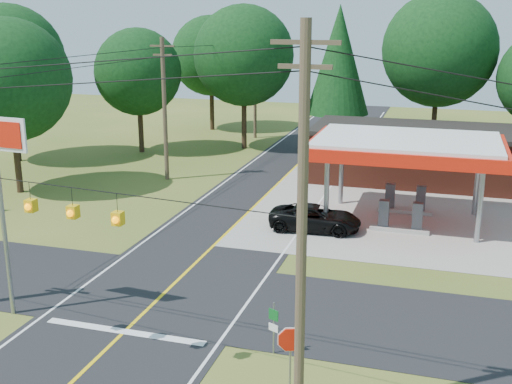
# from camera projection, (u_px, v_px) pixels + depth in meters

# --- Properties ---
(ground) EXTENTS (120.00, 120.00, 0.00)m
(ground) POSITION_uv_depth(u_px,v_px,m) (164.00, 293.00, 27.47)
(ground) COLOR #46591F
(ground) RESTS_ON ground
(main_highway) EXTENTS (8.00, 120.00, 0.02)m
(main_highway) POSITION_uv_depth(u_px,v_px,m) (164.00, 293.00, 27.47)
(main_highway) COLOR black
(main_highway) RESTS_ON ground
(cross_road) EXTENTS (70.00, 7.00, 0.02)m
(cross_road) POSITION_uv_depth(u_px,v_px,m) (164.00, 293.00, 27.46)
(cross_road) COLOR black
(cross_road) RESTS_ON ground
(lane_center_yellow) EXTENTS (0.15, 110.00, 0.00)m
(lane_center_yellow) POSITION_uv_depth(u_px,v_px,m) (164.00, 293.00, 27.46)
(lane_center_yellow) COLOR yellow
(lane_center_yellow) RESTS_ON main_highway
(gas_canopy) EXTENTS (10.60, 7.40, 4.88)m
(gas_canopy) POSITION_uv_depth(u_px,v_px,m) (407.00, 149.00, 35.81)
(gas_canopy) COLOR gray
(gas_canopy) RESTS_ON ground
(convenience_store) EXTENTS (16.40, 7.55, 3.80)m
(convenience_store) POSITION_uv_depth(u_px,v_px,m) (429.00, 154.00, 45.37)
(convenience_store) COLOR #5E281A
(convenience_store) RESTS_ON ground
(utility_pole_near_right) EXTENTS (1.80, 0.30, 11.50)m
(utility_pole_near_right) POSITION_uv_depth(u_px,v_px,m) (302.00, 230.00, 17.32)
(utility_pole_near_right) COLOR #473828
(utility_pole_near_right) RESTS_ON ground
(utility_pole_far_left) EXTENTS (1.80, 0.30, 10.00)m
(utility_pole_far_left) POSITION_uv_depth(u_px,v_px,m) (165.00, 107.00, 44.87)
(utility_pole_far_left) COLOR #473828
(utility_pole_far_left) RESTS_ON ground
(utility_pole_north) EXTENTS (0.30, 0.30, 9.50)m
(utility_pole_north) POSITION_uv_depth(u_px,v_px,m) (255.00, 88.00, 60.25)
(utility_pole_north) COLOR #473828
(utility_pole_north) RESTS_ON ground
(overhead_beacons) EXTENTS (17.04, 2.04, 1.03)m
(overhead_beacons) POSITION_uv_depth(u_px,v_px,m) (50.00, 187.00, 20.53)
(overhead_beacons) COLOR black
(overhead_beacons) RESTS_ON ground
(treeline_backdrop) EXTENTS (70.27, 51.59, 13.30)m
(treeline_backdrop) POSITION_uv_depth(u_px,v_px,m) (307.00, 70.00, 47.35)
(treeline_backdrop) COLOR #332316
(treeline_backdrop) RESTS_ON ground
(suv_car) EXTENTS (5.30, 5.30, 1.40)m
(suv_car) POSITION_uv_depth(u_px,v_px,m) (315.00, 218.00, 35.25)
(suv_car) COLOR black
(suv_car) RESTS_ON ground
(octagonal_stop_sign) EXTENTS (0.82, 0.33, 2.48)m
(octagonal_stop_sign) POSITION_uv_depth(u_px,v_px,m) (290.00, 346.00, 19.48)
(octagonal_stop_sign) COLOR gray
(octagonal_stop_sign) RESTS_ON ground
(route_sign_post) EXTENTS (0.38, 0.19, 1.97)m
(route_sign_post) POSITION_uv_depth(u_px,v_px,m) (274.00, 324.00, 22.30)
(route_sign_post) COLOR gray
(route_sign_post) RESTS_ON ground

